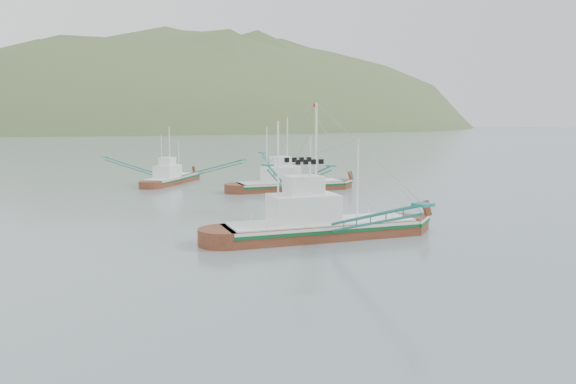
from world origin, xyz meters
TOP-DOWN VIEW (x-y plane):
  - ground at (0.00, 0.00)m, footprint 1200.00×1200.00m
  - main_boat at (-0.04, 1.81)m, footprint 16.03×27.33m
  - bg_boat_right at (16.13, 26.68)m, footprint 14.50×24.75m
  - bg_boat_far at (7.36, 43.52)m, footprint 16.57×19.41m
  - headland_right at (240.00, 430.00)m, footprint 684.00×432.00m

SIDE VIEW (x-z plane):
  - ground at x=0.00m, z-range 0.00..0.00m
  - headland_right at x=240.00m, z-range -153.00..153.00m
  - bg_boat_far at x=7.36m, z-range -2.54..6.34m
  - bg_boat_right at x=16.13m, z-range -3.17..7.11m
  - main_boat at x=-0.04m, z-range -3.47..7.91m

